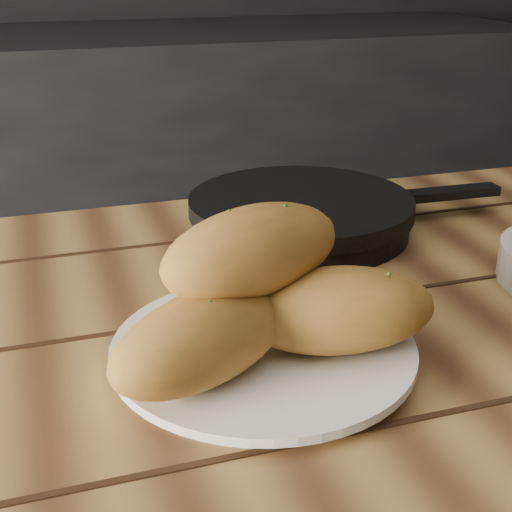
{
  "coord_description": "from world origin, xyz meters",
  "views": [
    {
      "loc": [
        0.18,
        -0.04,
        1.07
      ],
      "look_at": [
        0.35,
        0.48,
        0.84
      ],
      "focal_mm": 50.0,
      "sensor_mm": 36.0,
      "label": 1
    }
  ],
  "objects_px": {
    "bread_rolls": "(258,294)",
    "skillet": "(302,213)",
    "table": "(453,417)",
    "plate": "(263,351)"
  },
  "relations": [
    {
      "from": "bread_rolls",
      "to": "skillet",
      "type": "bearing_deg",
      "value": 62.15
    },
    {
      "from": "table",
      "to": "skillet",
      "type": "xyz_separation_m",
      "value": [
        -0.05,
        0.29,
        0.11
      ]
    },
    {
      "from": "bread_rolls",
      "to": "skillet",
      "type": "distance_m",
      "value": 0.32
    },
    {
      "from": "table",
      "to": "plate",
      "type": "height_order",
      "value": "plate"
    },
    {
      "from": "bread_rolls",
      "to": "table",
      "type": "bearing_deg",
      "value": -2.92
    },
    {
      "from": "skillet",
      "to": "bread_rolls",
      "type": "bearing_deg",
      "value": -117.85
    },
    {
      "from": "table",
      "to": "bread_rolls",
      "type": "bearing_deg",
      "value": 177.08
    },
    {
      "from": "plate",
      "to": "skillet",
      "type": "height_order",
      "value": "skillet"
    },
    {
      "from": "bread_rolls",
      "to": "skillet",
      "type": "relative_size",
      "value": 0.71
    },
    {
      "from": "plate",
      "to": "bread_rolls",
      "type": "relative_size",
      "value": 0.88
    }
  ]
}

